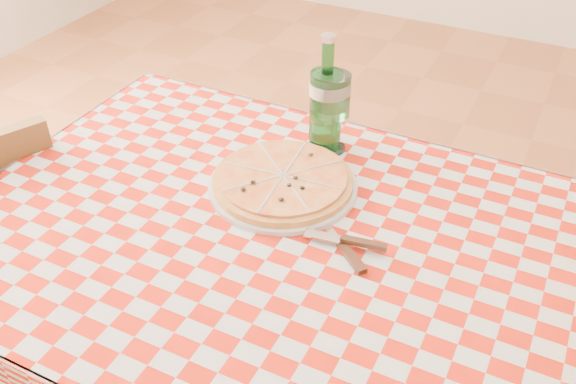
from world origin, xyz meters
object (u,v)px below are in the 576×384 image
water_bottle (326,94)px  wine_glass (333,113)px  dining_table (284,274)px  pizza_plate (283,180)px

water_bottle → wine_glass: size_ratio=1.46×
dining_table → wine_glass: 0.38m
dining_table → water_bottle: (-0.06, 0.32, 0.23)m
water_bottle → wine_glass: (0.02, -0.00, -0.04)m
water_bottle → dining_table: bearing=-79.8°
dining_table → wine_glass: (-0.04, 0.32, 0.19)m
dining_table → water_bottle: size_ratio=4.43×
pizza_plate → wine_glass: wine_glass is taller
water_bottle → wine_glass: bearing=-5.6°
pizza_plate → dining_table: bearing=-62.9°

